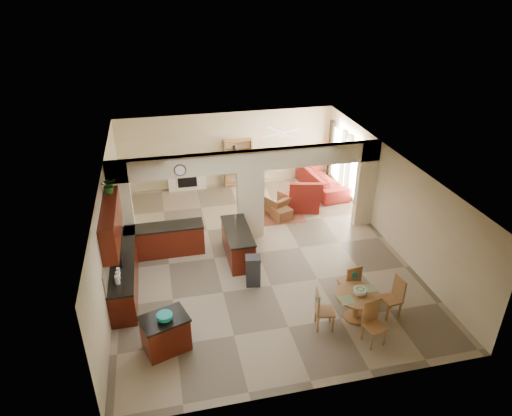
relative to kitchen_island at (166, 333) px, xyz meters
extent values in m
plane|color=gray|center=(2.77, 3.25, -0.43)|extent=(10.00, 10.00, 0.00)
plane|color=white|center=(2.77, 3.25, 2.37)|extent=(10.00, 10.00, 0.00)
plane|color=beige|center=(2.77, 8.25, 0.97)|extent=(8.00, 0.00, 8.00)
plane|color=beige|center=(2.77, -1.75, 0.97)|extent=(8.00, 0.00, 8.00)
plane|color=beige|center=(-1.23, 3.25, 0.97)|extent=(0.00, 10.00, 10.00)
plane|color=beige|center=(6.77, 3.25, 0.97)|extent=(0.00, 10.00, 10.00)
cube|color=beige|center=(-0.93, 4.25, 0.97)|extent=(0.60, 0.25, 2.80)
cube|color=beige|center=(2.77, 4.25, 0.67)|extent=(0.80, 0.25, 2.20)
cube|color=beige|center=(6.47, 4.25, 0.97)|extent=(0.60, 0.25, 2.80)
cube|color=beige|center=(2.77, 4.25, 2.07)|extent=(8.00, 0.25, 0.60)
cube|color=#411607|center=(-0.93, 2.45, 0.00)|extent=(0.60, 3.20, 0.86)
cube|color=black|center=(-0.93, 2.45, 0.46)|extent=(0.62, 3.22, 0.05)
cube|color=tan|center=(-1.21, 2.45, 0.77)|extent=(0.02, 3.20, 0.55)
cube|color=#411607|center=(0.17, 3.82, 0.00)|extent=(2.20, 0.60, 0.86)
cube|color=black|center=(0.17, 3.82, 0.46)|extent=(2.22, 0.62, 0.05)
cube|color=#411607|center=(-1.05, 2.45, 1.49)|extent=(0.35, 2.40, 0.90)
cube|color=#411607|center=(2.17, 3.15, 0.00)|extent=(0.65, 1.80, 0.86)
cube|color=black|center=(2.17, 3.15, 0.46)|extent=(0.70, 1.85, 0.05)
cube|color=silver|center=(2.17, 2.30, -0.01)|extent=(0.58, 0.04, 0.70)
cylinder|color=#52301B|center=(0.77, 4.10, 2.02)|extent=(0.34, 0.03, 0.34)
cube|color=brown|center=(3.97, 5.35, -0.42)|extent=(1.60, 1.30, 0.01)
cube|color=white|center=(1.17, 8.09, 0.12)|extent=(1.40, 0.28, 1.10)
cube|color=black|center=(1.17, 7.95, 0.07)|extent=(0.70, 0.04, 0.70)
cube|color=white|center=(1.17, 8.07, 0.72)|extent=(1.60, 0.35, 0.10)
cube|color=olive|center=(3.12, 8.07, 0.47)|extent=(1.00, 0.32, 1.80)
cube|color=white|center=(6.74, 5.55, 0.77)|extent=(0.02, 0.90, 1.90)
cube|color=white|center=(6.74, 7.25, 0.77)|extent=(0.02, 0.90, 1.90)
cube|color=white|center=(6.74, 6.40, 0.62)|extent=(0.02, 0.70, 2.10)
cube|color=#3A1F17|center=(6.70, 4.95, 0.77)|extent=(0.10, 0.28, 2.30)
cube|color=#3A1F17|center=(6.70, 6.15, 0.77)|extent=(0.10, 0.28, 2.30)
cube|color=#3A1F17|center=(6.70, 6.65, 0.77)|extent=(0.10, 0.28, 2.30)
cube|color=#3A1F17|center=(6.70, 7.85, 0.77)|extent=(0.10, 0.28, 2.30)
cylinder|color=white|center=(4.27, 6.25, 2.13)|extent=(1.00, 1.00, 0.10)
cube|color=#411607|center=(0.00, 0.00, -0.03)|extent=(1.08, 0.91, 0.80)
cube|color=black|center=(0.00, 0.00, 0.40)|extent=(1.15, 0.97, 0.05)
cylinder|color=teal|center=(0.02, -0.07, 0.50)|extent=(0.34, 0.34, 0.16)
cube|color=#29292B|center=(2.32, 1.83, -0.04)|extent=(0.41, 0.37, 0.78)
cylinder|color=olive|center=(4.40, 0.00, 0.26)|extent=(1.04, 1.04, 0.04)
cylinder|color=olive|center=(4.40, 0.00, -0.07)|extent=(0.15, 0.15, 0.67)
cylinder|color=olive|center=(4.40, 0.00, -0.40)|extent=(0.53, 0.53, 0.06)
cylinder|color=#78B025|center=(4.44, 0.00, 0.36)|extent=(0.31, 0.31, 0.16)
imported|color=maroon|center=(6.07, 6.93, -0.05)|extent=(2.70, 1.31, 0.76)
cube|color=maroon|center=(4.89, 5.65, -0.21)|extent=(1.28, 1.13, 0.44)
imported|color=maroon|center=(3.97, 5.48, -0.10)|extent=(0.96, 0.97, 0.66)
cube|color=maroon|center=(4.00, 5.06, -0.23)|extent=(0.69, 0.69, 0.39)
imported|color=#144913|center=(-1.05, 3.23, 2.16)|extent=(0.47, 0.44, 0.42)
cube|color=olive|center=(4.52, 0.78, 0.02)|extent=(0.48, 0.48, 0.05)
cube|color=olive|center=(4.66, 0.97, -0.21)|extent=(0.04, 0.04, 0.44)
cube|color=olive|center=(4.33, 0.92, -0.21)|extent=(0.04, 0.04, 0.44)
cube|color=olive|center=(4.72, 0.64, -0.21)|extent=(0.04, 0.04, 0.44)
cube|color=olive|center=(4.38, 0.58, -0.21)|extent=(0.04, 0.04, 0.44)
cube|color=olive|center=(4.55, 0.59, 0.32)|extent=(0.42, 0.11, 0.55)
cube|color=teal|center=(4.56, 0.56, 0.39)|extent=(0.14, 0.03, 0.14)
cube|color=olive|center=(5.24, -0.05, 0.02)|extent=(0.47, 0.47, 0.05)
cube|color=olive|center=(5.05, 0.10, -0.21)|extent=(0.04, 0.04, 0.44)
cube|color=olive|center=(5.09, -0.24, -0.21)|extent=(0.04, 0.04, 0.44)
cube|color=olive|center=(5.39, 0.14, -0.21)|extent=(0.04, 0.04, 0.44)
cube|color=olive|center=(5.43, -0.20, -0.21)|extent=(0.04, 0.04, 0.44)
cube|color=olive|center=(5.43, -0.03, 0.32)|extent=(0.09, 0.42, 0.55)
cube|color=teal|center=(5.45, -0.02, 0.39)|extent=(0.03, 0.14, 0.14)
cube|color=olive|center=(4.46, -0.82, 0.02)|extent=(0.50, 0.50, 0.05)
cube|color=olive|center=(4.33, -1.02, -0.21)|extent=(0.04, 0.04, 0.44)
cube|color=olive|center=(4.66, -0.95, -0.21)|extent=(0.04, 0.04, 0.44)
cube|color=olive|center=(4.25, -0.69, -0.21)|extent=(0.04, 0.04, 0.44)
cube|color=olive|center=(4.59, -0.62, -0.21)|extent=(0.04, 0.04, 0.44)
cube|color=olive|center=(4.42, -0.63, 0.32)|extent=(0.42, 0.13, 0.55)
cube|color=teal|center=(4.41, -0.61, 0.39)|extent=(0.14, 0.04, 0.14)
cube|color=olive|center=(3.57, -0.11, 0.02)|extent=(0.49, 0.49, 0.05)
cube|color=olive|center=(3.71, -0.30, -0.21)|extent=(0.04, 0.04, 0.44)
cube|color=olive|center=(3.77, 0.03, -0.21)|extent=(0.04, 0.04, 0.44)
cube|color=olive|center=(3.38, -0.24, -0.21)|extent=(0.04, 0.04, 0.44)
cube|color=olive|center=(3.44, 0.09, -0.21)|extent=(0.04, 0.04, 0.44)
cube|color=olive|center=(3.39, -0.07, 0.32)|extent=(0.12, 0.42, 0.55)
cube|color=teal|center=(3.36, -0.07, 0.39)|extent=(0.04, 0.14, 0.14)
camera|label=1|loc=(0.26, -7.65, 6.93)|focal=32.00mm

